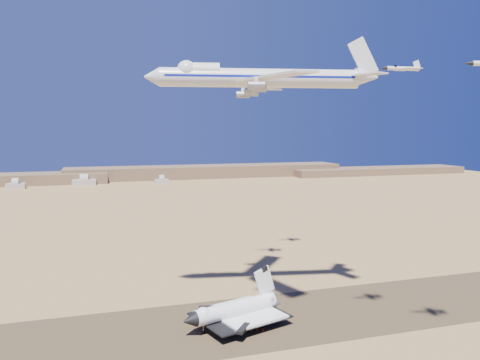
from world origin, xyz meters
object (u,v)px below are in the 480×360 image
object	(u,v)px
crew_c	(263,330)
carrier_747	(253,78)
chase_jet_a	(402,68)
crew_a	(251,331)
crew_b	(257,330)
chase_jet_d	(266,86)
shuttle	(235,311)
chase_jet_e	(292,85)

from	to	relation	value
crew_c	carrier_747	bearing A→B (deg)	-52.02
chase_jet_a	crew_a	bearing A→B (deg)	155.26
crew_a	crew_b	size ratio (longest dim) A/B	1.01
carrier_747	crew_b	size ratio (longest dim) A/B	56.68
chase_jet_a	chase_jet_d	size ratio (longest dim) A/B	0.88
carrier_747	chase_jet_a	world-z (taller)	carrier_747
shuttle	chase_jet_d	world-z (taller)	chase_jet_d
shuttle	crew_a	distance (m)	10.15
shuttle	carrier_747	world-z (taller)	carrier_747
crew_b	chase_jet_a	world-z (taller)	chase_jet_a
crew_c	chase_jet_a	size ratio (longest dim) A/B	0.12
shuttle	chase_jet_e	world-z (taller)	chase_jet_e
crew_b	chase_jet_e	bearing A→B (deg)	-63.81
shuttle	chase_jet_a	world-z (taller)	chase_jet_a
crew_a	crew_b	distance (m)	2.37
carrier_747	crew_c	xyz separation A→B (m)	(-3.34, -21.18, -90.14)
carrier_747	chase_jet_d	distance (m)	47.67
crew_c	chase_jet_e	xyz separation A→B (m)	(45.99, 83.44, 94.31)
shuttle	crew_b	xyz separation A→B (m)	(5.97, -7.89, -4.56)
crew_a	chase_jet_d	world-z (taller)	chase_jet_d
crew_b	crew_c	bearing A→B (deg)	-162.14
chase_jet_d	chase_jet_e	world-z (taller)	chase_jet_e
crew_a	chase_jet_e	size ratio (longest dim) A/B	0.10
crew_b	carrier_747	bearing A→B (deg)	-47.82
crew_a	chase_jet_e	world-z (taller)	chase_jet_e
crew_b	crew_c	world-z (taller)	crew_c
shuttle	chase_jet_e	distance (m)	128.24
chase_jet_e	crew_b	bearing A→B (deg)	-114.35
carrier_747	crew_a	bearing A→B (deg)	-98.87
chase_jet_d	crew_a	bearing A→B (deg)	-96.91
carrier_747	chase_jet_e	bearing A→B (deg)	66.61
crew_a	chase_jet_a	bearing A→B (deg)	-124.48
crew_c	chase_jet_d	bearing A→B (deg)	-63.99
carrier_747	chase_jet_d	size ratio (longest dim) A/B	5.77
crew_a	chase_jet_d	distance (m)	114.55
crew_c	chase_jet_e	size ratio (longest dim) A/B	0.10
carrier_747	crew_c	bearing A→B (deg)	-87.92
crew_b	shuttle	bearing A→B (deg)	3.43
crew_b	chase_jet_d	bearing A→B (deg)	-56.31
carrier_747	chase_jet_d	world-z (taller)	carrier_747
carrier_747	chase_jet_e	xyz separation A→B (m)	(42.65, 62.27, 4.17)
chase_jet_e	chase_jet_a	bearing A→B (deg)	-89.07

